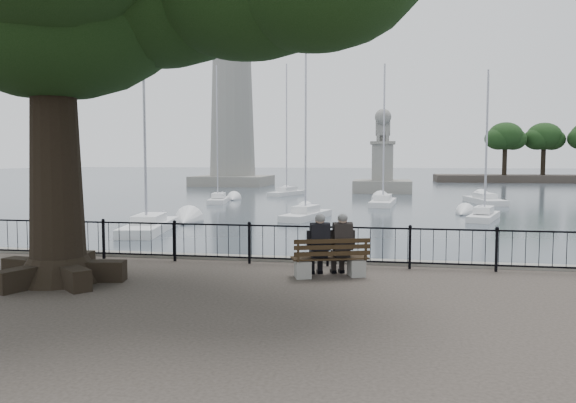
% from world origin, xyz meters
% --- Properties ---
extents(harbor, '(260.00, 260.00, 1.20)m').
position_xyz_m(harbor, '(0.00, 3.00, -0.50)').
color(harbor, gray).
rests_on(harbor, ground).
extents(railing, '(22.06, 0.06, 1.00)m').
position_xyz_m(railing, '(0.00, 2.50, 0.56)').
color(railing, black).
rests_on(railing, ground).
extents(bench, '(1.80, 1.03, 0.91)m').
position_xyz_m(bench, '(1.19, 1.21, 0.32)').
color(bench, slate).
rests_on(bench, ground).
extents(person_left, '(0.57, 0.79, 1.44)m').
position_xyz_m(person_left, '(0.93, 1.23, 0.66)').
color(person_left, black).
rests_on(person_left, ground).
extents(person_right, '(0.57, 0.79, 1.44)m').
position_xyz_m(person_right, '(1.42, 1.39, 0.66)').
color(person_right, black).
rests_on(person_right, ground).
extents(lighthouse, '(9.64, 9.64, 29.62)m').
position_xyz_m(lighthouse, '(-18.00, 62.00, 11.44)').
color(lighthouse, gray).
rests_on(lighthouse, ground).
extents(lion_monument, '(6.09, 6.09, 8.96)m').
position_xyz_m(lion_monument, '(2.00, 49.93, 1.25)').
color(lion_monument, gray).
rests_on(lion_monument, ground).
extents(sailboat_a, '(2.71, 6.36, 11.79)m').
position_xyz_m(sailboat_a, '(-9.32, 15.16, -0.67)').
color(sailboat_a, white).
rests_on(sailboat_a, ground).
extents(sailboat_b, '(2.68, 5.29, 11.71)m').
position_xyz_m(sailboat_b, '(-2.36, 22.32, -0.65)').
color(sailboat_b, white).
rests_on(sailboat_b, ground).
extents(sailboat_d, '(2.66, 4.86, 9.00)m').
position_xyz_m(sailboat_d, '(8.19, 23.66, -0.71)').
color(sailboat_d, white).
rests_on(sailboat_d, ground).
extents(sailboat_e, '(2.09, 4.91, 11.38)m').
position_xyz_m(sailboat_e, '(-11.29, 33.49, -0.65)').
color(sailboat_e, white).
rests_on(sailboat_e, ground).
extents(sailboat_f, '(2.16, 5.98, 11.09)m').
position_xyz_m(sailboat_f, '(2.19, 33.04, -0.68)').
color(sailboat_f, white).
rests_on(sailboat_f, ground).
extents(sailboat_g, '(2.70, 6.30, 10.55)m').
position_xyz_m(sailboat_g, '(10.31, 36.22, -0.70)').
color(sailboat_g, white).
rests_on(sailboat_g, ground).
extents(sailboat_h, '(3.22, 5.48, 13.04)m').
position_xyz_m(sailboat_h, '(-7.30, 43.60, -0.62)').
color(sailboat_h, white).
rests_on(sailboat_h, ground).
extents(far_shore, '(30.00, 8.60, 9.18)m').
position_xyz_m(far_shore, '(25.54, 79.46, 3.00)').
color(far_shore, '#2F2A24').
rests_on(far_shore, ground).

